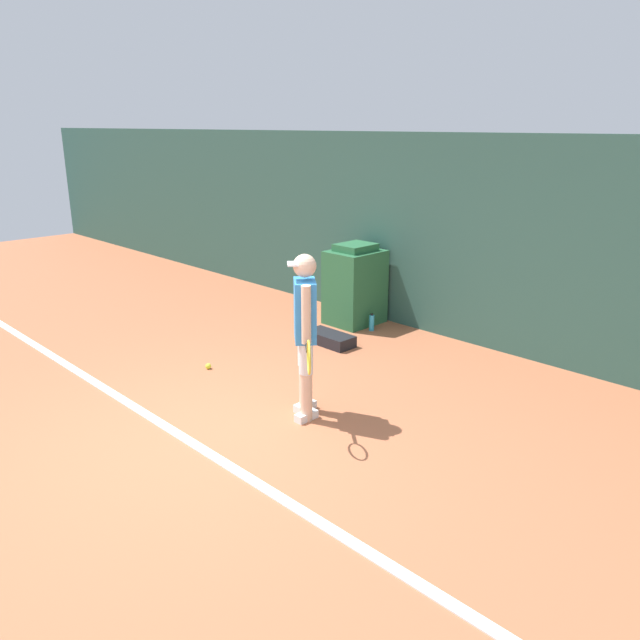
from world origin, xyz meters
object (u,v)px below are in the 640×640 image
at_px(covered_chair, 355,286).
at_px(tennis_ball, 208,366).
at_px(tennis_player, 305,329).
at_px(equipment_bag, 330,339).
at_px(water_bottle, 372,323).

bearing_deg(covered_chair, tennis_ball, -89.75).
xyz_separation_m(tennis_player, equipment_bag, (-1.32, 1.68, -0.83)).
height_order(tennis_player, water_bottle, tennis_player).
height_order(tennis_ball, equipment_bag, equipment_bag).
xyz_separation_m(covered_chair, equipment_bag, (0.41, -0.93, -0.48)).
bearing_deg(water_bottle, equipment_bag, -90.84).
distance_m(equipment_bag, water_bottle, 0.83).
height_order(equipment_bag, water_bottle, water_bottle).
relative_size(covered_chair, water_bottle, 4.68).
bearing_deg(tennis_ball, tennis_player, -0.74).
height_order(tennis_ball, water_bottle, water_bottle).
bearing_deg(covered_chair, water_bottle, -13.53).
bearing_deg(covered_chair, equipment_bag, -66.12).
height_order(tennis_ball, covered_chair, covered_chair).
bearing_deg(covered_chair, tennis_player, -56.42).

